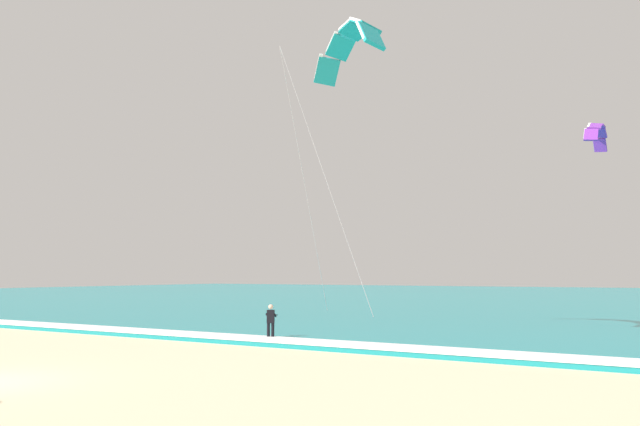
% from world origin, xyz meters
% --- Properties ---
extents(sea, '(200.00, 120.00, 0.20)m').
position_xyz_m(sea, '(0.00, 71.24, 0.10)').
color(sea, teal).
rests_on(sea, ground).
extents(surf_foam, '(200.00, 2.06, 0.04)m').
position_xyz_m(surf_foam, '(0.00, 12.24, 0.22)').
color(surf_foam, white).
rests_on(surf_foam, sea).
extents(surfboard, '(1.03, 1.45, 0.09)m').
position_xyz_m(surfboard, '(1.18, 13.03, 0.03)').
color(surfboard, '#E04C38').
rests_on(surfboard, ground).
extents(kitesurfer, '(0.67, 0.66, 1.69)m').
position_xyz_m(kitesurfer, '(1.17, 13.05, 0.94)').
color(kitesurfer, black).
rests_on(kitesurfer, ground).
extents(kite_primary, '(5.65, 5.07, 14.41)m').
position_xyz_m(kite_primary, '(3.67, 16.20, 14.62)').
color(kite_primary, teal).
extents(kite_distant, '(1.26, 5.04, 1.79)m').
position_xyz_m(kite_distant, '(12.70, 38.60, 13.49)').
color(kite_distant, purple).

